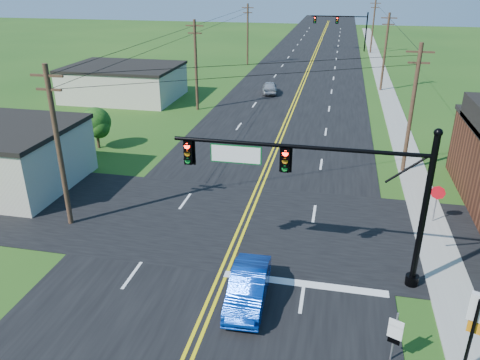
% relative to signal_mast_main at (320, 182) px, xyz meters
% --- Properties ---
extents(road_main, '(16.00, 220.00, 0.04)m').
position_rel_signal_mast_main_xyz_m(road_main, '(-4.34, 42.00, -4.73)').
color(road_main, black).
rests_on(road_main, ground).
extents(road_cross, '(70.00, 10.00, 0.04)m').
position_rel_signal_mast_main_xyz_m(road_cross, '(-4.34, 4.00, -4.73)').
color(road_cross, black).
rests_on(road_cross, ground).
extents(sidewalk, '(2.00, 160.00, 0.08)m').
position_rel_signal_mast_main_xyz_m(sidewalk, '(6.16, 32.00, -4.71)').
color(sidewalk, gray).
rests_on(sidewalk, ground).
extents(signal_mast_main, '(11.30, 0.60, 7.48)m').
position_rel_signal_mast_main_xyz_m(signal_mast_main, '(0.00, 0.00, 0.00)').
color(signal_mast_main, black).
rests_on(signal_mast_main, ground).
extents(signal_mast_far, '(10.98, 0.60, 7.48)m').
position_rel_signal_mast_main_xyz_m(signal_mast_far, '(0.10, 72.00, -0.20)').
color(signal_mast_far, black).
rests_on(signal_mast_far, ground).
extents(cream_bldg_far, '(12.20, 9.20, 3.70)m').
position_rel_signal_mast_main_xyz_m(cream_bldg_far, '(-23.34, 30.00, -2.89)').
color(cream_bldg_far, beige).
rests_on(cream_bldg_far, ground).
extents(utility_pole_left_a, '(1.80, 0.28, 9.00)m').
position_rel_signal_mast_main_xyz_m(utility_pole_left_a, '(-13.84, 2.00, -0.03)').
color(utility_pole_left_a, '#342517').
rests_on(utility_pole_left_a, ground).
extents(utility_pole_left_b, '(1.80, 0.28, 9.00)m').
position_rel_signal_mast_main_xyz_m(utility_pole_left_b, '(-13.84, 27.00, -0.03)').
color(utility_pole_left_b, '#342517').
rests_on(utility_pole_left_b, ground).
extents(utility_pole_left_c, '(1.80, 0.28, 9.00)m').
position_rel_signal_mast_main_xyz_m(utility_pole_left_c, '(-13.84, 54.00, -0.03)').
color(utility_pole_left_c, '#342517').
rests_on(utility_pole_left_c, ground).
extents(utility_pole_right_a, '(1.80, 0.28, 9.00)m').
position_rel_signal_mast_main_xyz_m(utility_pole_right_a, '(5.46, 14.00, -0.03)').
color(utility_pole_right_a, '#342517').
rests_on(utility_pole_right_a, ground).
extents(utility_pole_right_b, '(1.80, 0.28, 9.00)m').
position_rel_signal_mast_main_xyz_m(utility_pole_right_b, '(5.46, 40.00, -0.03)').
color(utility_pole_right_b, '#342517').
rests_on(utility_pole_right_b, ground).
extents(utility_pole_right_c, '(1.80, 0.28, 9.00)m').
position_rel_signal_mast_main_xyz_m(utility_pole_right_c, '(5.46, 70.00, -0.03)').
color(utility_pole_right_c, '#342517').
rests_on(utility_pole_right_c, ground).
extents(tree_left, '(2.40, 2.40, 3.37)m').
position_rel_signal_mast_main_xyz_m(tree_left, '(-18.34, 14.00, -2.59)').
color(tree_left, '#342517').
rests_on(tree_left, ground).
extents(blue_car, '(1.69, 4.42, 1.44)m').
position_rel_signal_mast_main_xyz_m(blue_car, '(-2.62, -2.73, -4.03)').
color(blue_car, '#062E93').
rests_on(blue_car, ground).
extents(distant_car, '(2.27, 4.31, 1.40)m').
position_rel_signal_mast_main_xyz_m(distant_car, '(-7.54, 35.66, -4.05)').
color(distant_car, '#B0B0B5').
rests_on(distant_car, ground).
extents(route_sign, '(0.51, 0.24, 2.16)m').
position_rel_signal_mast_main_xyz_m(route_sign, '(3.16, -4.95, -3.49)').
color(route_sign, slate).
rests_on(route_sign, ground).
extents(stop_sign, '(0.80, 0.24, 2.28)m').
position_rel_signal_mast_main_xyz_m(stop_sign, '(6.37, 6.43, -3.11)').
color(stop_sign, slate).
rests_on(stop_sign, ground).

